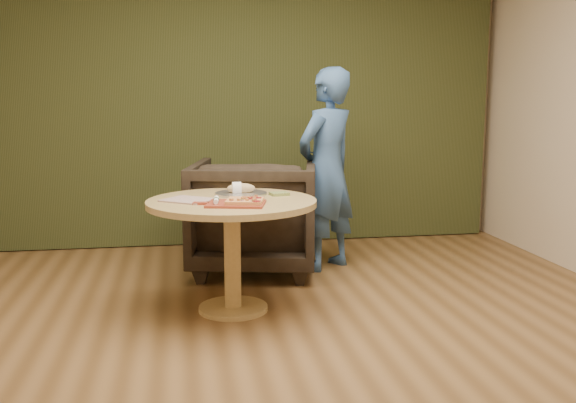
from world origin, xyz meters
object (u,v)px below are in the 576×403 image
(cutlery_roll, at_px, (216,200))
(person_standing, at_px, (327,170))
(bread_roll, at_px, (240,188))
(armchair, at_px, (254,210))
(flatbread_pizza, at_px, (245,201))
(pedestal_table, at_px, (232,221))
(serving_tray, at_px, (241,194))
(pizza_paddle, at_px, (234,204))

(cutlery_roll, height_order, person_standing, person_standing)
(bread_roll, bearing_deg, armchair, 76.25)
(flatbread_pizza, relative_size, bread_roll, 1.37)
(pedestal_table, xyz_separation_m, bread_roll, (0.07, 0.20, 0.18))
(flatbread_pizza, xyz_separation_m, cutlery_roll, (-0.18, 0.05, 0.00))
(flatbread_pizza, height_order, serving_tray, flatbread_pizza)
(bread_roll, relative_size, person_standing, 0.12)
(bread_roll, xyz_separation_m, armchair, (0.19, 0.77, -0.29))
(pizza_paddle, distance_m, cutlery_roll, 0.12)
(pedestal_table, relative_size, person_standing, 0.67)
(flatbread_pizza, bearing_deg, pizza_paddle, 165.63)
(armchair, bearing_deg, bread_roll, 88.20)
(bread_roll, distance_m, person_standing, 1.08)
(pizza_paddle, xyz_separation_m, cutlery_roll, (-0.11, 0.03, 0.02))
(pedestal_table, distance_m, serving_tray, 0.26)
(serving_tray, distance_m, person_standing, 1.08)
(bread_roll, relative_size, armchair, 0.19)
(pizza_paddle, xyz_separation_m, armchair, (0.26, 1.18, -0.25))
(pizza_paddle, bearing_deg, cutlery_roll, 178.15)
(pedestal_table, bearing_deg, serving_tray, 68.06)
(bread_roll, distance_m, armchair, 0.84)
(cutlery_roll, relative_size, serving_tray, 0.56)
(cutlery_roll, height_order, armchair, armchair)
(serving_tray, relative_size, bread_roll, 1.84)
(bread_roll, bearing_deg, cutlery_roll, -115.86)
(serving_tray, bearing_deg, pedestal_table, -111.94)
(pedestal_table, distance_m, armchair, 1.01)
(pizza_paddle, bearing_deg, person_standing, 66.84)
(serving_tray, height_order, bread_roll, bread_roll)
(flatbread_pizza, distance_m, armchair, 1.24)
(pedestal_table, relative_size, flatbread_pizza, 4.18)
(person_standing, bearing_deg, flatbread_pizza, 19.08)
(pedestal_table, height_order, armchair, armchair)
(bread_roll, xyz_separation_m, person_standing, (0.78, 0.75, 0.03))
(armchair, bearing_deg, flatbread_pizza, 92.71)
(cutlery_roll, bearing_deg, serving_tray, 67.73)
(serving_tray, xyz_separation_m, person_standing, (0.77, 0.75, 0.06))
(pedestal_table, height_order, bread_roll, bread_roll)
(bread_roll, bearing_deg, flatbread_pizza, -90.75)
(cutlery_roll, relative_size, bread_roll, 1.03)
(pedestal_table, xyz_separation_m, flatbread_pizza, (0.07, -0.22, 0.17))
(serving_tray, distance_m, bread_roll, 0.04)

